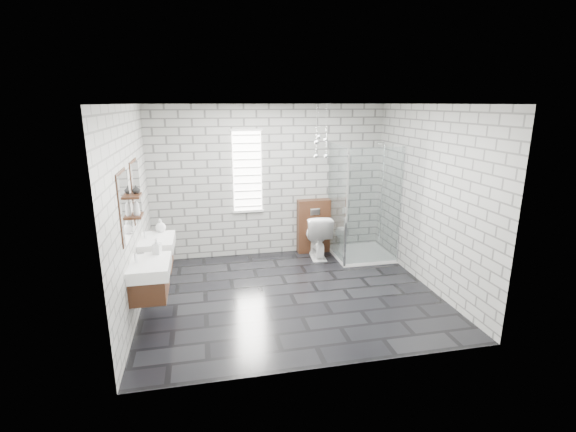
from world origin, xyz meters
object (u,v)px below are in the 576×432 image
object	(u,v)px
vanity_left	(147,269)
vanity_right	(154,244)
shower_enclosure	(359,232)
cistern_panel	(313,226)
toilet	(317,235)

from	to	relation	value
vanity_left	vanity_right	xyz separation A→B (m)	(0.00, 0.94, 0.00)
vanity_left	shower_enclosure	size ratio (longest dim) A/B	0.77
vanity_right	shower_enclosure	bearing A→B (deg)	12.28
shower_enclosure	vanity_right	bearing A→B (deg)	-167.72
cistern_panel	toilet	world-z (taller)	cistern_panel
cistern_panel	toilet	size ratio (longest dim) A/B	1.26
vanity_right	cistern_panel	bearing A→B (deg)	24.94
vanity_left	vanity_right	distance (m)	0.94
vanity_left	vanity_right	world-z (taller)	same
vanity_left	toilet	bearing A→B (deg)	35.76
vanity_right	toilet	size ratio (longest dim) A/B	1.98
vanity_right	cistern_panel	distance (m)	3.00
vanity_right	toilet	bearing A→B (deg)	20.44
shower_enclosure	cistern_panel	bearing A→B (deg)	143.59
vanity_left	toilet	xyz separation A→B (m)	(2.71, 1.95, -0.36)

